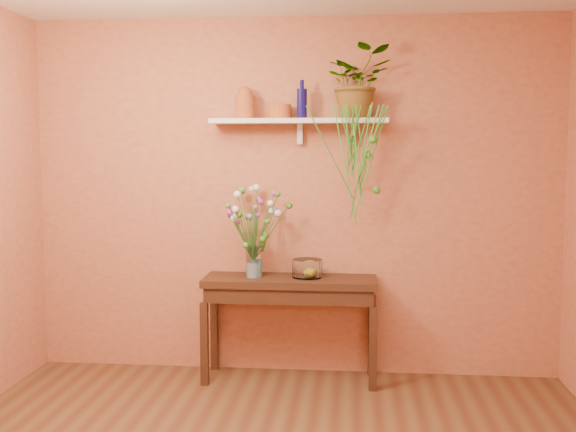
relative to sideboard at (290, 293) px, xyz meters
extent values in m
cube|color=#C17552|center=(0.01, 0.22, 0.69)|extent=(4.00, 0.04, 2.70)
cube|color=#C17552|center=(0.01, -3.78, 0.69)|extent=(4.00, 0.04, 2.70)
cube|color=#3E2415|center=(0.00, 0.00, 0.08)|extent=(1.27, 0.41, 0.05)
cube|color=#3E2415|center=(0.00, 0.00, 0.00)|extent=(1.22, 0.38, 0.11)
cube|color=#3E2415|center=(-0.61, -0.18, -0.36)|extent=(0.05, 0.05, 0.61)
cube|color=#3E2415|center=(0.61, -0.18, -0.36)|extent=(0.05, 0.05, 0.61)
cube|color=#3E2415|center=(-0.61, 0.18, -0.36)|extent=(0.05, 0.05, 0.61)
cube|color=#3E2415|center=(0.61, 0.18, -0.36)|extent=(0.05, 0.05, 0.61)
cube|color=white|center=(0.06, 0.09, 1.26)|extent=(1.30, 0.24, 0.04)
cube|color=white|center=(0.06, 0.19, 1.17)|extent=(0.04, 0.05, 0.15)
cube|color=white|center=(0.46, 0.19, 1.17)|extent=(0.04, 0.05, 0.15)
cylinder|color=#B85C29|center=(-0.34, 0.09, 1.36)|extent=(0.18, 0.18, 0.17)
sphere|color=#B85C29|center=(-0.34, 0.09, 1.46)|extent=(0.11, 0.11, 0.11)
cylinder|color=#B85C29|center=(-0.09, 0.12, 1.33)|extent=(0.20, 0.20, 0.10)
cylinder|color=#0F0B48|center=(0.08, 0.07, 1.38)|extent=(0.09, 0.09, 0.21)
cylinder|color=#0F0B48|center=(0.08, 0.07, 1.52)|extent=(0.04, 0.04, 0.06)
imported|color=#3B7F1D|center=(0.48, 0.09, 1.54)|extent=(0.55, 0.50, 0.51)
cylinder|color=#3B7F1D|center=(0.47, -0.04, 1.04)|extent=(0.12, 0.07, 0.63)
cylinder|color=green|center=(0.48, -0.06, 1.00)|extent=(0.08, 0.15, 0.72)
cylinder|color=green|center=(0.51, -0.05, 1.12)|extent=(0.15, 0.13, 0.48)
cylinder|color=#3B7F1D|center=(0.57, -0.05, 1.05)|extent=(0.22, 0.14, 0.62)
cylinder|color=green|center=(0.41, -0.07, 1.16)|extent=(0.13, 0.21, 0.41)
cylinder|color=green|center=(0.43, -0.05, 1.10)|extent=(0.08, 0.17, 0.52)
cylinder|color=#3B7F1D|center=(0.29, -0.04, 1.03)|extent=(0.34, 0.17, 0.67)
cylinder|color=green|center=(0.51, -0.07, 1.12)|extent=(0.09, 0.23, 0.48)
cylinder|color=green|center=(0.56, -0.09, 1.09)|extent=(0.15, 0.12, 0.53)
cylinder|color=#3B7F1D|center=(0.47, -0.06, 1.13)|extent=(0.04, 0.21, 0.45)
cylinder|color=green|center=(0.58, -0.09, 1.06)|extent=(0.16, 0.25, 0.60)
cylinder|color=green|center=(0.51, -0.13, 0.95)|extent=(0.15, 0.46, 0.82)
cylinder|color=#3B7F1D|center=(0.47, -0.05, 1.14)|extent=(0.09, 0.12, 0.43)
cylinder|color=green|center=(0.40, -0.06, 0.94)|extent=(0.17, 0.15, 0.85)
cylinder|color=green|center=(0.41, -0.07, 1.11)|extent=(0.02, 0.20, 0.49)
cylinder|color=#3B7F1D|center=(0.45, -0.07, 1.17)|extent=(0.02, 0.22, 0.39)
cylinder|color=green|center=(0.58, -0.03, 0.96)|extent=(0.24, 0.12, 0.80)
sphere|color=#3B7F1D|center=(0.45, -0.02, 1.13)|extent=(0.06, 0.06, 0.06)
sphere|color=#3B7F1D|center=(0.56, -0.04, 1.02)|extent=(0.06, 0.06, 0.06)
sphere|color=#3B7F1D|center=(0.62, -0.02, 0.76)|extent=(0.06, 0.06, 0.06)
sphere|color=#3B7F1D|center=(0.59, -0.10, 1.12)|extent=(0.06, 0.06, 0.06)
cylinder|color=white|center=(-0.27, -0.01, 0.23)|extent=(0.11, 0.11, 0.23)
cylinder|color=silver|center=(-0.27, -0.01, 0.17)|extent=(0.10, 0.10, 0.11)
cylinder|color=#386B28|center=(-0.27, -0.09, 0.41)|extent=(0.01, 0.17, 0.33)
sphere|color=#4F77AC|center=(-0.27, -0.17, 0.58)|extent=(0.04, 0.04, 0.04)
cylinder|color=#386B28|center=(-0.26, -0.05, 0.44)|extent=(0.04, 0.09, 0.39)
sphere|color=#C138AB|center=(-0.24, -0.10, 0.64)|extent=(0.04, 0.04, 0.04)
cylinder|color=#386B28|center=(-0.25, -0.03, 0.41)|extent=(0.05, 0.06, 0.33)
sphere|color=#C138AB|center=(-0.23, -0.06, 0.58)|extent=(0.04, 0.04, 0.04)
cylinder|color=#386B28|center=(-0.20, -0.06, 0.46)|extent=(0.14, 0.12, 0.43)
sphere|color=white|center=(-0.13, -0.12, 0.67)|extent=(0.05, 0.05, 0.05)
cylinder|color=#386B28|center=(-0.21, -0.07, 0.39)|extent=(0.12, 0.12, 0.30)
sphere|color=#528D37|center=(-0.15, -0.12, 0.54)|extent=(0.04, 0.04, 0.04)
cylinder|color=#386B28|center=(-0.20, -0.03, 0.43)|extent=(0.15, 0.05, 0.36)
sphere|color=white|center=(-0.13, -0.05, 0.61)|extent=(0.04, 0.04, 0.04)
cylinder|color=#386B28|center=(-0.17, -0.04, 0.49)|extent=(0.20, 0.08, 0.49)
sphere|color=#3B7F1D|center=(-0.08, -0.08, 0.73)|extent=(0.04, 0.04, 0.04)
cylinder|color=#386B28|center=(-0.14, 0.01, 0.45)|extent=(0.27, 0.05, 0.40)
sphere|color=#528D37|center=(-0.01, 0.03, 0.64)|extent=(0.05, 0.05, 0.05)
cylinder|color=#386B28|center=(-0.20, 0.03, 0.49)|extent=(0.15, 0.09, 0.48)
sphere|color=#C138AB|center=(-0.12, 0.07, 0.73)|extent=(0.04, 0.04, 0.04)
cylinder|color=#386B28|center=(-0.18, 0.03, 0.41)|extent=(0.18, 0.10, 0.34)
sphere|color=white|center=(-0.10, 0.08, 0.58)|extent=(0.06, 0.06, 0.06)
cylinder|color=#386B28|center=(-0.20, 0.06, 0.42)|extent=(0.15, 0.16, 0.36)
sphere|color=#4F77AC|center=(-0.12, 0.14, 0.60)|extent=(0.05, 0.05, 0.05)
cylinder|color=#386B28|center=(-0.25, 0.04, 0.46)|extent=(0.05, 0.11, 0.42)
sphere|color=#C138AB|center=(-0.23, 0.10, 0.66)|extent=(0.05, 0.05, 0.05)
cylinder|color=#386B28|center=(-0.26, 0.06, 0.46)|extent=(0.02, 0.15, 0.43)
sphere|color=#C138AB|center=(-0.25, 0.13, 0.68)|extent=(0.05, 0.05, 0.05)
cylinder|color=#386B28|center=(-0.27, 0.05, 0.51)|extent=(0.01, 0.13, 0.52)
sphere|color=white|center=(-0.26, 0.11, 0.77)|extent=(0.06, 0.06, 0.06)
cylinder|color=#386B28|center=(-0.28, 0.09, 0.42)|extent=(0.02, 0.20, 0.35)
sphere|color=#528D37|center=(-0.29, 0.18, 0.59)|extent=(0.04, 0.04, 0.04)
cylinder|color=#386B28|center=(-0.28, 0.04, 0.50)|extent=(0.03, 0.11, 0.51)
sphere|color=white|center=(-0.30, 0.09, 0.76)|extent=(0.04, 0.04, 0.04)
cylinder|color=#386B28|center=(-0.30, 0.02, 0.40)|extent=(0.06, 0.06, 0.31)
sphere|color=#3B7F1D|center=(-0.32, 0.05, 0.56)|extent=(0.05, 0.05, 0.05)
cylinder|color=#386B28|center=(-0.32, 0.05, 0.50)|extent=(0.11, 0.13, 0.50)
sphere|color=#528D37|center=(-0.38, 0.11, 0.75)|extent=(0.06, 0.06, 0.06)
cylinder|color=#386B28|center=(-0.33, 0.01, 0.38)|extent=(0.14, 0.05, 0.28)
sphere|color=#C138AB|center=(-0.40, 0.03, 0.52)|extent=(0.05, 0.05, 0.05)
cylinder|color=#386B28|center=(-0.33, 0.01, 0.48)|extent=(0.13, 0.04, 0.48)
sphere|color=white|center=(-0.39, 0.02, 0.72)|extent=(0.06, 0.06, 0.06)
cylinder|color=#386B28|center=(-0.35, -0.02, 0.41)|extent=(0.17, 0.03, 0.33)
sphere|color=#4F77AC|center=(-0.44, -0.03, 0.57)|extent=(0.04, 0.04, 0.04)
cylinder|color=#386B28|center=(-0.33, -0.03, 0.44)|extent=(0.14, 0.05, 0.39)
sphere|color=#C138AB|center=(-0.40, -0.05, 0.63)|extent=(0.04, 0.04, 0.04)
cylinder|color=#386B28|center=(-0.35, -0.04, 0.42)|extent=(0.17, 0.07, 0.36)
sphere|color=#C138AB|center=(-0.43, -0.07, 0.60)|extent=(0.05, 0.05, 0.05)
cylinder|color=#386B28|center=(-0.33, -0.06, 0.40)|extent=(0.13, 0.10, 0.32)
sphere|color=white|center=(-0.40, -0.10, 0.56)|extent=(0.05, 0.05, 0.05)
cylinder|color=#386B28|center=(-0.34, -0.12, 0.45)|extent=(0.14, 0.24, 0.42)
sphere|color=#528D37|center=(-0.41, -0.24, 0.66)|extent=(0.04, 0.04, 0.04)
cylinder|color=#386B28|center=(-0.32, -0.10, 0.44)|extent=(0.10, 0.19, 0.39)
sphere|color=white|center=(-0.37, -0.19, 0.63)|extent=(0.05, 0.05, 0.05)
cylinder|color=#386B28|center=(-0.31, -0.09, 0.42)|extent=(0.08, 0.16, 0.35)
sphere|color=#3B7F1D|center=(-0.35, -0.16, 0.60)|extent=(0.05, 0.05, 0.05)
sphere|color=#3B7F1D|center=(-0.21, 0.11, 0.35)|extent=(0.05, 0.05, 0.05)
sphere|color=#3B7F1D|center=(-0.19, -0.10, 0.41)|extent=(0.05, 0.05, 0.05)
sphere|color=#3B7F1D|center=(-0.30, -0.15, 0.37)|extent=(0.05, 0.05, 0.05)
sphere|color=#3B7F1D|center=(-0.22, 0.08, 0.31)|extent=(0.05, 0.05, 0.05)
sphere|color=#3B7F1D|center=(-0.18, -0.06, 0.43)|extent=(0.05, 0.05, 0.05)
sphere|color=#3B7F1D|center=(-0.22, 0.08, 0.34)|extent=(0.05, 0.05, 0.05)
cylinder|color=white|center=(0.13, 0.02, 0.18)|extent=(0.22, 0.22, 0.13)
cylinder|color=white|center=(0.13, 0.02, 0.12)|extent=(0.22, 0.22, 0.01)
sphere|color=yellow|center=(0.14, 0.01, 0.16)|extent=(0.08, 0.08, 0.08)
cube|color=teal|center=(-0.25, -0.01, 0.18)|extent=(0.07, 0.06, 0.13)
camera|label=1|loc=(0.46, -4.87, 1.05)|focal=42.01mm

